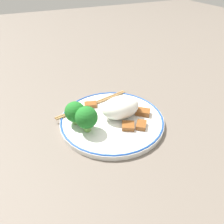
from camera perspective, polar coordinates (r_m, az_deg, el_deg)
The scene contains 12 objects.
ground_plane at distance 0.55m, azimuth 0.00°, elevation -2.72°, with size 3.00×3.00×0.00m, color #665B51.
plate at distance 0.55m, azimuth 0.00°, elevation -2.07°, with size 0.26×0.26×0.01m.
rice_mound at distance 0.54m, azimuth 2.43°, elevation 0.97°, with size 0.10×0.07×0.05m.
broccoli_back_left at distance 0.52m, azimuth -9.61°, elevation -0.03°, with size 0.05×0.05×0.06m.
broccoli_back_center at distance 0.49m, azimuth -6.69°, elevation -1.50°, with size 0.05×0.05×0.06m.
meat_near_front at distance 0.59m, azimuth 3.87°, elevation 2.18°, with size 0.04×0.04×0.01m.
meat_near_left at distance 0.52m, azimuth 4.23°, elevation -3.64°, with size 0.04×0.04×0.01m.
meat_near_right at distance 0.59m, azimuth -5.64°, elevation 1.93°, with size 0.04×0.03×0.01m.
meat_near_back at distance 0.52m, azimuth 7.66°, elevation -3.38°, with size 0.04×0.04×0.01m.
meat_on_rice_edge at distance 0.56m, azimuth 8.05°, elevation -0.00°, with size 0.04×0.04×0.01m.
meat_mid_left at distance 0.57m, azimuth -0.68°, elevation 0.79°, with size 0.03×0.03×0.01m.
chopsticks at distance 0.60m, azimuth -5.03°, elevation 2.10°, with size 0.22×0.06×0.01m.
Camera 1 is at (-0.18, -0.40, 0.34)m, focal length 35.00 mm.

